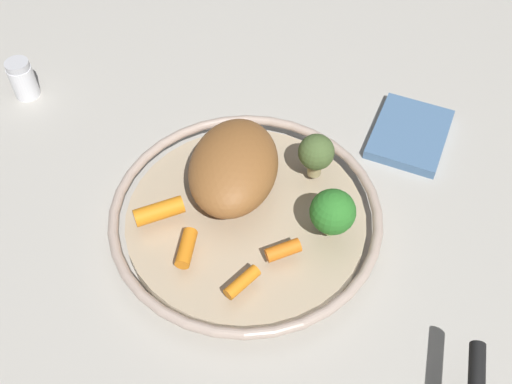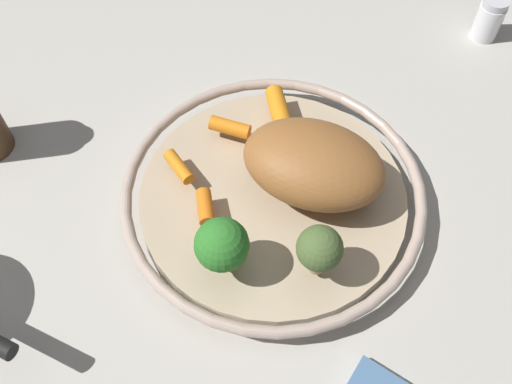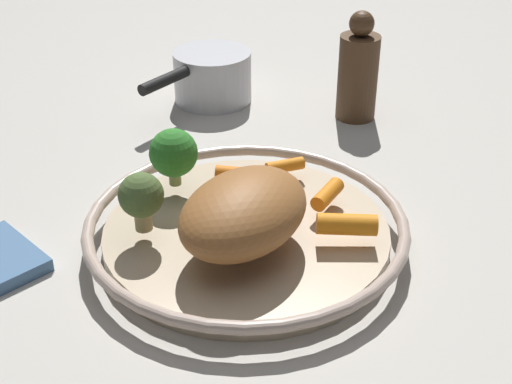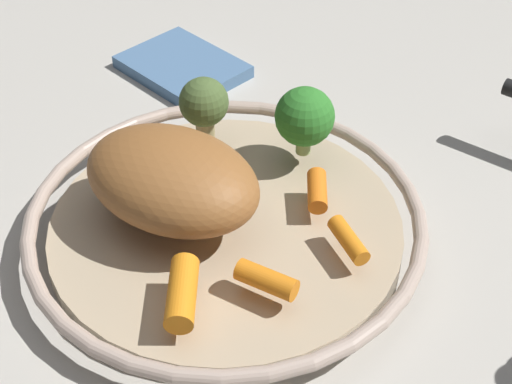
{
  "view_description": "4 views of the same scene",
  "coord_description": "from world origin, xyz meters",
  "px_view_note": "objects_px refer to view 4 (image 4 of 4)",
  "views": [
    {
      "loc": [
        -0.23,
        -0.37,
        0.61
      ],
      "look_at": [
        0.01,
        -0.0,
        0.06
      ],
      "focal_mm": 42.08,
      "sensor_mm": 36.0,
      "label": 1
    },
    {
      "loc": [
        0.3,
        -0.15,
        0.54
      ],
      "look_at": [
        0.01,
        -0.03,
        0.06
      ],
      "focal_mm": 39.38,
      "sensor_mm": 36.0,
      "label": 2
    },
    {
      "loc": [
        0.11,
        0.61,
        0.44
      ],
      "look_at": [
        -0.01,
        0.0,
        0.07
      ],
      "focal_mm": 50.9,
      "sensor_mm": 36.0,
      "label": 3
    },
    {
      "loc": [
        -0.46,
        0.07,
        0.45
      ],
      "look_at": [
        -0.01,
        -0.02,
        0.06
      ],
      "focal_mm": 53.19,
      "sensor_mm": 36.0,
      "label": 4
    }
  ],
  "objects_px": {
    "baby_carrot_center": "(317,191)",
    "dish_towel": "(181,67)",
    "baby_carrot_left": "(348,240)",
    "baby_carrot_right": "(182,293)",
    "broccoli_floret_large": "(209,103)",
    "baby_carrot_near_rim": "(266,280)",
    "broccoli_floret_mid": "(305,117)",
    "roast_chicken_piece": "(172,179)",
    "serving_bowl": "(226,225)"
  },
  "relations": [
    {
      "from": "baby_carrot_right",
      "to": "broccoli_floret_large",
      "type": "xyz_separation_m",
      "value": [
        0.19,
        -0.05,
        0.03
      ]
    },
    {
      "from": "roast_chicken_piece",
      "to": "baby_carrot_left",
      "type": "height_order",
      "value": "roast_chicken_piece"
    },
    {
      "from": "baby_carrot_right",
      "to": "broccoli_floret_large",
      "type": "height_order",
      "value": "broccoli_floret_large"
    },
    {
      "from": "serving_bowl",
      "to": "baby_carrot_right",
      "type": "xyz_separation_m",
      "value": [
        -0.09,
        0.05,
        0.03
      ]
    },
    {
      "from": "baby_carrot_center",
      "to": "dish_towel",
      "type": "bearing_deg",
      "value": 16.16
    },
    {
      "from": "broccoli_floret_large",
      "to": "dish_towel",
      "type": "distance_m",
      "value": 0.18
    },
    {
      "from": "broccoli_floret_large",
      "to": "baby_carrot_right",
      "type": "bearing_deg",
      "value": 165.06
    },
    {
      "from": "roast_chicken_piece",
      "to": "baby_carrot_left",
      "type": "distance_m",
      "value": 0.15
    },
    {
      "from": "baby_carrot_near_rim",
      "to": "broccoli_floret_large",
      "type": "height_order",
      "value": "broccoli_floret_large"
    },
    {
      "from": "broccoli_floret_mid",
      "to": "roast_chicken_piece",
      "type": "bearing_deg",
      "value": 113.7
    },
    {
      "from": "baby_carrot_near_rim",
      "to": "baby_carrot_left",
      "type": "relative_size",
      "value": 1.06
    },
    {
      "from": "baby_carrot_near_rim",
      "to": "baby_carrot_right",
      "type": "xyz_separation_m",
      "value": [
        -0.0,
        0.06,
        0.0
      ]
    },
    {
      "from": "broccoli_floret_mid",
      "to": "dish_towel",
      "type": "bearing_deg",
      "value": 21.83
    },
    {
      "from": "serving_bowl",
      "to": "broccoli_floret_mid",
      "type": "xyz_separation_m",
      "value": [
        0.06,
        -0.08,
        0.05
      ]
    },
    {
      "from": "baby_carrot_near_rim",
      "to": "broccoli_floret_mid",
      "type": "distance_m",
      "value": 0.17
    },
    {
      "from": "broccoli_floret_large",
      "to": "baby_carrot_near_rim",
      "type": "bearing_deg",
      "value": -176.98
    },
    {
      "from": "broccoli_floret_large",
      "to": "dish_towel",
      "type": "bearing_deg",
      "value": 2.2
    },
    {
      "from": "baby_carrot_right",
      "to": "broccoli_floret_mid",
      "type": "height_order",
      "value": "broccoli_floret_mid"
    },
    {
      "from": "dish_towel",
      "to": "broccoli_floret_large",
      "type": "bearing_deg",
      "value": -177.8
    },
    {
      "from": "serving_bowl",
      "to": "baby_carrot_right",
      "type": "bearing_deg",
      "value": 152.47
    },
    {
      "from": "baby_carrot_near_rim",
      "to": "broccoli_floret_mid",
      "type": "bearing_deg",
      "value": -23.86
    },
    {
      "from": "roast_chicken_piece",
      "to": "broccoli_floret_large",
      "type": "bearing_deg",
      "value": -25.65
    },
    {
      "from": "roast_chicken_piece",
      "to": "broccoli_floret_mid",
      "type": "height_order",
      "value": "roast_chicken_piece"
    },
    {
      "from": "roast_chicken_piece",
      "to": "baby_carrot_near_rim",
      "type": "xyz_separation_m",
      "value": [
        -0.1,
        -0.06,
        -0.02
      ]
    },
    {
      "from": "baby_carrot_near_rim",
      "to": "broccoli_floret_large",
      "type": "bearing_deg",
      "value": 3.02
    },
    {
      "from": "baby_carrot_near_rim",
      "to": "dish_towel",
      "type": "bearing_deg",
      "value": 2.64
    },
    {
      "from": "broccoli_floret_large",
      "to": "roast_chicken_piece",
      "type": "bearing_deg",
      "value": 154.35
    },
    {
      "from": "serving_bowl",
      "to": "broccoli_floret_mid",
      "type": "relative_size",
      "value": 5.12
    },
    {
      "from": "serving_bowl",
      "to": "baby_carrot_right",
      "type": "height_order",
      "value": "baby_carrot_right"
    },
    {
      "from": "roast_chicken_piece",
      "to": "baby_carrot_left",
      "type": "xyz_separation_m",
      "value": [
        -0.07,
        -0.13,
        -0.03
      ]
    },
    {
      "from": "baby_carrot_left",
      "to": "dish_towel",
      "type": "xyz_separation_m",
      "value": [
        0.34,
        0.09,
        -0.03
      ]
    },
    {
      "from": "baby_carrot_near_rim",
      "to": "broccoli_floret_large",
      "type": "relative_size",
      "value": 0.76
    },
    {
      "from": "baby_carrot_left",
      "to": "baby_carrot_right",
      "type": "relative_size",
      "value": 0.75
    },
    {
      "from": "roast_chicken_piece",
      "to": "broccoli_floret_large",
      "type": "xyz_separation_m",
      "value": [
        0.09,
        -0.05,
        0.0
      ]
    },
    {
      "from": "roast_chicken_piece",
      "to": "broccoli_floret_large",
      "type": "distance_m",
      "value": 0.1
    },
    {
      "from": "broccoli_floret_mid",
      "to": "baby_carrot_left",
      "type": "bearing_deg",
      "value": -178.28
    },
    {
      "from": "roast_chicken_piece",
      "to": "baby_carrot_left",
      "type": "relative_size",
      "value": 3.42
    },
    {
      "from": "roast_chicken_piece",
      "to": "baby_carrot_left",
      "type": "bearing_deg",
      "value": -119.07
    },
    {
      "from": "baby_carrot_near_rim",
      "to": "dish_towel",
      "type": "relative_size",
      "value": 0.37
    },
    {
      "from": "baby_carrot_right",
      "to": "dish_towel",
      "type": "bearing_deg",
      "value": -7.06
    },
    {
      "from": "baby_carrot_right",
      "to": "broccoli_floret_mid",
      "type": "distance_m",
      "value": 0.2
    },
    {
      "from": "broccoli_floret_mid",
      "to": "dish_towel",
      "type": "distance_m",
      "value": 0.24
    },
    {
      "from": "serving_bowl",
      "to": "broccoli_floret_large",
      "type": "bearing_deg",
      "value": -2.43
    },
    {
      "from": "baby_carrot_center",
      "to": "dish_towel",
      "type": "distance_m",
      "value": 0.29
    },
    {
      "from": "broccoli_floret_mid",
      "to": "serving_bowl",
      "type": "bearing_deg",
      "value": 127.72
    },
    {
      "from": "baby_carrot_near_rim",
      "to": "baby_carrot_right",
      "type": "distance_m",
      "value": 0.06
    },
    {
      "from": "dish_towel",
      "to": "baby_carrot_right",
      "type": "bearing_deg",
      "value": 172.94
    },
    {
      "from": "broccoli_floret_mid",
      "to": "baby_carrot_right",
      "type": "bearing_deg",
      "value": 140.01
    },
    {
      "from": "roast_chicken_piece",
      "to": "broccoli_floret_mid",
      "type": "distance_m",
      "value": 0.13
    },
    {
      "from": "roast_chicken_piece",
      "to": "baby_carrot_center",
      "type": "xyz_separation_m",
      "value": [
        -0.01,
        -0.12,
        -0.03
      ]
    }
  ]
}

